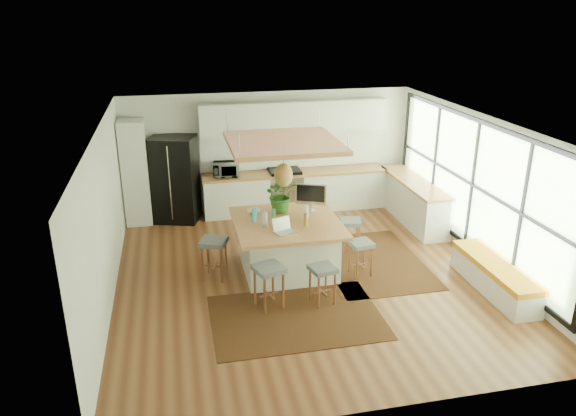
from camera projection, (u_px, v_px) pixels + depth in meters
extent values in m
plane|color=#582D19|center=(305.00, 275.00, 9.65)|extent=(7.00, 7.00, 0.00)
plane|color=white|center=(307.00, 124.00, 8.69)|extent=(7.00, 7.00, 0.00)
plane|color=silver|center=(269.00, 151.00, 12.37)|extent=(6.50, 0.00, 6.50)
plane|color=silver|center=(382.00, 312.00, 5.97)|extent=(6.50, 0.00, 6.50)
plane|color=silver|center=(105.00, 219.00, 8.53)|extent=(0.00, 7.00, 7.00)
plane|color=silver|center=(480.00, 190.00, 9.81)|extent=(0.00, 7.00, 7.00)
cube|color=silver|center=(135.00, 173.00, 11.57)|extent=(0.55, 0.60, 2.25)
cube|color=silver|center=(295.00, 192.00, 12.50)|extent=(4.20, 0.60, 0.88)
cube|color=#9B6137|center=(295.00, 173.00, 12.34)|extent=(4.24, 0.64, 0.05)
cube|color=white|center=(293.00, 150.00, 12.46)|extent=(4.20, 0.02, 0.80)
cube|color=silver|center=(294.00, 117.00, 12.02)|extent=(4.20, 0.34, 0.70)
cube|color=silver|center=(413.00, 202.00, 11.89)|extent=(0.60, 2.50, 0.88)
cube|color=#9B6137|center=(415.00, 182.00, 11.73)|extent=(0.64, 2.54, 0.05)
cube|color=black|center=(296.00, 317.00, 8.34)|extent=(2.60, 1.80, 0.01)
cube|color=black|center=(372.00, 261.00, 10.13)|extent=(1.80, 2.60, 0.01)
imported|color=#A5A5AA|center=(226.00, 168.00, 11.96)|extent=(0.59, 0.37, 0.38)
imported|color=#1E4C19|center=(281.00, 198.00, 9.90)|extent=(0.63, 0.69, 0.51)
imported|color=white|center=(254.00, 212.00, 9.89)|extent=(0.24, 0.24, 0.06)
cylinder|color=#38BEE0|center=(255.00, 217.00, 9.49)|extent=(0.07, 0.07, 0.19)
cylinder|color=silver|center=(266.00, 221.00, 9.29)|extent=(0.07, 0.07, 0.19)
cylinder|color=olive|center=(305.00, 221.00, 9.28)|extent=(0.07, 0.07, 0.19)
cylinder|color=white|center=(306.00, 214.00, 9.62)|extent=(0.07, 0.07, 0.19)
cylinder|color=#518752|center=(273.00, 212.00, 9.69)|extent=(0.07, 0.07, 0.19)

